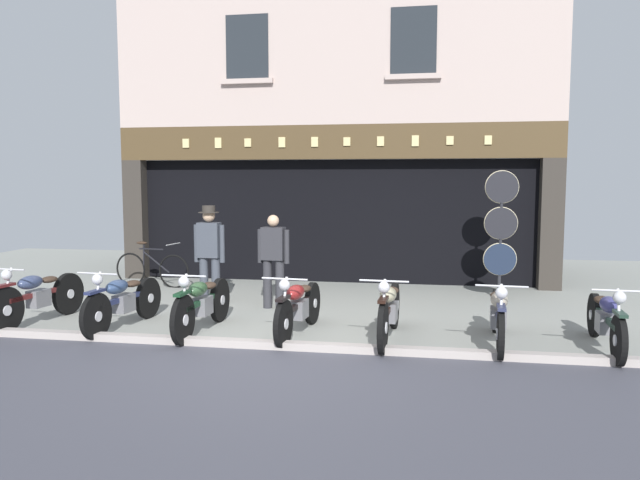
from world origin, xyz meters
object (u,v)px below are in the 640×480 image
Objects in this scene: motorcycle_center_left at (202,303)px; advert_board_near at (233,204)px; motorcycle_far_right at (606,319)px; shopkeeper_center at (273,257)px; motorcycle_center at (298,306)px; motorcycle_center_right at (389,309)px; salesman_left at (209,249)px; motorcycle_right at (498,314)px; motorcycle_left at (123,300)px; motorcycle_far_left at (38,295)px; tyre_sign_pole at (501,225)px; leaning_bicycle at (152,268)px.

motorcycle_center_left is 4.94m from advert_board_near.
shopkeeper_center is (-4.81, 1.77, 0.47)m from motorcycle_far_right.
motorcycle_center_left is at bearing 8.91° from motorcycle_center.
salesman_left reaches higher than motorcycle_center_right.
advert_board_near reaches higher than motorcycle_center_left.
motorcycle_left is at bearing 3.93° from motorcycle_right.
shopkeeper_center is 3.42m from advert_board_near.
motorcycle_far_left reaches higher than motorcycle_center_right.
tyre_sign_pole is (0.39, 3.21, 0.95)m from motorcycle_right.
leaning_bicycle reaches higher than motorcycle_far_right.
advert_board_near is at bearing -87.06° from motorcycle_left.
motorcycle_center_left is (2.65, -0.10, -0.00)m from motorcycle_far_left.
shopkeeper_center reaches higher than motorcycle_center_left.
tyre_sign_pole reaches higher than advert_board_near.
motorcycle_far_left is at bearing 2.55° from motorcycle_center_right.
motorcycle_center is at bearing 119.91° from shopkeeper_center.
tyre_sign_pole is (7.12, 3.14, 0.93)m from motorcycle_far_left.
motorcycle_center_left is at bearing 3.68° from motorcycle_far_right.
motorcycle_far_left is at bearing 3.79° from leaning_bicycle.
motorcycle_far_left is at bearing 3.50° from motorcycle_right.
motorcycle_right is at bearing 159.20° from salesman_left.
advert_board_near reaches higher than motorcycle_right.
salesman_left is at bearing -27.43° from motorcycle_center_right.
motorcycle_far_right is 1.25× the size of shopkeeper_center.
motorcycle_right is at bearing -178.06° from motorcycle_center_left.
motorcycle_center_right is 0.88× the size of tyre_sign_pole.
motorcycle_center_right is 1.03× the size of motorcycle_right.
motorcycle_center_left is 2.65m from motorcycle_center_right.
salesman_left is 1.09× the size of shopkeeper_center.
leaning_bicycle is at bearing -38.04° from salesman_left.
motorcycle_far_left reaches higher than motorcycle_left.
motorcycle_left is 1.24× the size of shopkeeper_center.
shopkeeper_center is (1.84, 1.74, 0.45)m from motorcycle_left.
motorcycle_right is at bearing -42.30° from advert_board_near.
shopkeeper_center is (-0.78, 1.69, 0.46)m from motorcycle_center.
motorcycle_center_right is (2.65, 0.03, 0.00)m from motorcycle_center_left.
advert_board_near is at bearing -79.17° from salesman_left.
motorcycle_left is at bearing -175.46° from motorcycle_far_left.
leaning_bicycle is at bearing -23.77° from motorcycle_right.
motorcycle_left is at bearing 3.32° from motorcycle_far_right.
motorcycle_left is at bearing -150.75° from tyre_sign_pole.
motorcycle_far_left is 1.17× the size of leaning_bicycle.
leaning_bicycle is at bearing -87.65° from motorcycle_far_left.
motorcycle_center_right is 1.30× the size of shopkeeper_center.
motorcycle_left is at bearing 3.12° from motorcycle_center_right.
shopkeeper_center is at bearing -37.19° from motorcycle_center_right.
salesman_left reaches higher than motorcycle_far_right.
motorcycle_far_right is 3.50m from tyre_sign_pole.
motorcycle_center_right is 6.09m from leaning_bicycle.
leaning_bicycle is at bearing -53.66° from motorcycle_center_left.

